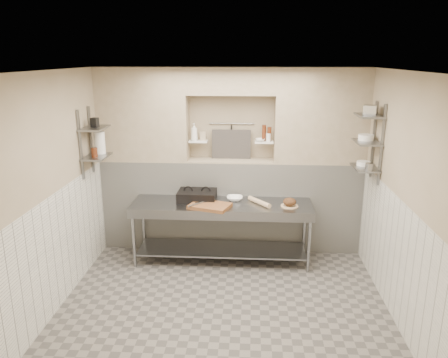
# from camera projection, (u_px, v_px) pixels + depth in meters

# --- Properties ---
(floor) EXTENTS (4.00, 3.90, 0.10)m
(floor) POSITION_uv_depth(u_px,v_px,m) (224.00, 307.00, 5.40)
(floor) COLOR #67615B
(floor) RESTS_ON ground
(ceiling) EXTENTS (4.00, 3.90, 0.10)m
(ceiling) POSITION_uv_depth(u_px,v_px,m) (224.00, 66.00, 4.61)
(ceiling) COLOR silver
(ceiling) RESTS_ON ground
(wall_left) EXTENTS (0.10, 3.90, 2.80)m
(wall_left) POSITION_uv_depth(u_px,v_px,m) (50.00, 193.00, 5.13)
(wall_left) COLOR tan
(wall_left) RESTS_ON ground
(wall_right) EXTENTS (0.10, 3.90, 2.80)m
(wall_right) POSITION_uv_depth(u_px,v_px,m) (406.00, 200.00, 4.88)
(wall_right) COLOR tan
(wall_right) RESTS_ON ground
(wall_back) EXTENTS (4.00, 0.10, 2.80)m
(wall_back) POSITION_uv_depth(u_px,v_px,m) (232.00, 157.00, 6.93)
(wall_back) COLOR tan
(wall_back) RESTS_ON ground
(wall_front) EXTENTS (4.00, 0.10, 2.80)m
(wall_front) POSITION_uv_depth(u_px,v_px,m) (206.00, 283.00, 3.09)
(wall_front) COLOR tan
(wall_front) RESTS_ON ground
(backwall_lower) EXTENTS (4.00, 0.40, 1.40)m
(backwall_lower) POSITION_uv_depth(u_px,v_px,m) (231.00, 204.00, 6.88)
(backwall_lower) COLOR silver
(backwall_lower) RESTS_ON floor
(alcove_sill) EXTENTS (1.30, 0.40, 0.02)m
(alcove_sill) POSITION_uv_depth(u_px,v_px,m) (231.00, 160.00, 6.68)
(alcove_sill) COLOR tan
(alcove_sill) RESTS_ON backwall_lower
(backwall_pillar_left) EXTENTS (1.35, 0.40, 1.40)m
(backwall_pillar_left) POSITION_uv_depth(u_px,v_px,m) (143.00, 114.00, 6.58)
(backwall_pillar_left) COLOR tan
(backwall_pillar_left) RESTS_ON backwall_lower
(backwall_pillar_right) EXTENTS (1.35, 0.40, 1.40)m
(backwall_pillar_right) POSITION_uv_depth(u_px,v_px,m) (321.00, 116.00, 6.42)
(backwall_pillar_right) COLOR tan
(backwall_pillar_right) RESTS_ON backwall_lower
(backwall_header) EXTENTS (1.30, 0.40, 0.40)m
(backwall_header) POSITION_uv_depth(u_px,v_px,m) (231.00, 81.00, 6.36)
(backwall_header) COLOR tan
(backwall_header) RESTS_ON backwall_lower
(wainscot_left) EXTENTS (0.02, 3.90, 1.40)m
(wainscot_left) POSITION_uv_depth(u_px,v_px,m) (61.00, 248.00, 5.32)
(wainscot_left) COLOR silver
(wainscot_left) RESTS_ON floor
(wainscot_right) EXTENTS (0.02, 3.90, 1.40)m
(wainscot_right) POSITION_uv_depth(u_px,v_px,m) (394.00, 257.00, 5.08)
(wainscot_right) COLOR silver
(wainscot_right) RESTS_ON floor
(alcove_shelf_left) EXTENTS (0.28, 0.16, 0.02)m
(alcove_shelf_left) POSITION_uv_depth(u_px,v_px,m) (198.00, 141.00, 6.64)
(alcove_shelf_left) COLOR white
(alcove_shelf_left) RESTS_ON backwall_lower
(alcove_shelf_right) EXTENTS (0.28, 0.16, 0.02)m
(alcove_shelf_right) POSITION_uv_depth(u_px,v_px,m) (264.00, 142.00, 6.58)
(alcove_shelf_right) COLOR white
(alcove_shelf_right) RESTS_ON backwall_lower
(utensil_rail) EXTENTS (0.70, 0.02, 0.02)m
(utensil_rail) POSITION_uv_depth(u_px,v_px,m) (232.00, 124.00, 6.70)
(utensil_rail) COLOR gray
(utensil_rail) RESTS_ON wall_back
(hanging_steel) EXTENTS (0.02, 0.02, 0.30)m
(hanging_steel) POSITION_uv_depth(u_px,v_px,m) (231.00, 135.00, 6.73)
(hanging_steel) COLOR black
(hanging_steel) RESTS_ON utensil_rail
(splash_panel) EXTENTS (0.60, 0.08, 0.45)m
(splash_panel) POSITION_uv_depth(u_px,v_px,m) (231.00, 144.00, 6.72)
(splash_panel) COLOR #383330
(splash_panel) RESTS_ON alcove_sill
(shelf_rail_left_a) EXTENTS (0.03, 0.03, 0.95)m
(shelf_rail_left_a) POSITION_uv_depth(u_px,v_px,m) (91.00, 140.00, 6.22)
(shelf_rail_left_a) COLOR slate
(shelf_rail_left_a) RESTS_ON wall_left
(shelf_rail_left_b) EXTENTS (0.03, 0.03, 0.95)m
(shelf_rail_left_b) POSITION_uv_depth(u_px,v_px,m) (81.00, 145.00, 5.83)
(shelf_rail_left_b) COLOR slate
(shelf_rail_left_b) RESTS_ON wall_left
(wall_shelf_left_lower) EXTENTS (0.30, 0.50, 0.02)m
(wall_shelf_left_lower) POSITION_uv_depth(u_px,v_px,m) (97.00, 157.00, 6.07)
(wall_shelf_left_lower) COLOR slate
(wall_shelf_left_lower) RESTS_ON wall_left
(wall_shelf_left_upper) EXTENTS (0.30, 0.50, 0.03)m
(wall_shelf_left_upper) POSITION_uv_depth(u_px,v_px,m) (94.00, 128.00, 5.96)
(wall_shelf_left_upper) COLOR slate
(wall_shelf_left_upper) RESTS_ON wall_left
(shelf_rail_right_a) EXTENTS (0.03, 0.03, 1.05)m
(shelf_rail_right_a) POSITION_uv_depth(u_px,v_px,m) (373.00, 139.00, 5.96)
(shelf_rail_right_a) COLOR slate
(shelf_rail_right_a) RESTS_ON wall_right
(shelf_rail_right_b) EXTENTS (0.03, 0.03, 1.05)m
(shelf_rail_right_b) POSITION_uv_depth(u_px,v_px,m) (382.00, 145.00, 5.58)
(shelf_rail_right_b) COLOR slate
(shelf_rail_right_b) RESTS_ON wall_right
(wall_shelf_right_lower) EXTENTS (0.30, 0.50, 0.02)m
(wall_shelf_right_lower) POSITION_uv_depth(u_px,v_px,m) (365.00, 168.00, 5.88)
(wall_shelf_right_lower) COLOR slate
(wall_shelf_right_lower) RESTS_ON wall_right
(wall_shelf_right_mid) EXTENTS (0.30, 0.50, 0.02)m
(wall_shelf_right_mid) POSITION_uv_depth(u_px,v_px,m) (367.00, 142.00, 5.78)
(wall_shelf_right_mid) COLOR slate
(wall_shelf_right_mid) RESTS_ON wall_right
(wall_shelf_right_upper) EXTENTS (0.30, 0.50, 0.03)m
(wall_shelf_right_upper) POSITION_uv_depth(u_px,v_px,m) (369.00, 116.00, 5.69)
(wall_shelf_right_upper) COLOR slate
(wall_shelf_right_upper) RESTS_ON wall_right
(prep_table) EXTENTS (2.60, 0.70, 0.90)m
(prep_table) POSITION_uv_depth(u_px,v_px,m) (222.00, 220.00, 6.35)
(prep_table) COLOR gray
(prep_table) RESTS_ON floor
(panini_press) EXTENTS (0.56, 0.41, 0.15)m
(panini_press) POSITION_uv_depth(u_px,v_px,m) (197.00, 196.00, 6.40)
(panini_press) COLOR black
(panini_press) RESTS_ON prep_table
(cutting_board) EXTENTS (0.64, 0.53, 0.05)m
(cutting_board) POSITION_uv_depth(u_px,v_px,m) (210.00, 206.00, 6.11)
(cutting_board) COLOR brown
(cutting_board) RESTS_ON prep_table
(knife_blade) EXTENTS (0.25, 0.09, 0.01)m
(knife_blade) POSITION_uv_depth(u_px,v_px,m) (204.00, 202.00, 6.20)
(knife_blade) COLOR gray
(knife_blade) RESTS_ON cutting_board
(tongs) EXTENTS (0.20, 0.23, 0.03)m
(tongs) POSITION_uv_depth(u_px,v_px,m) (196.00, 204.00, 6.08)
(tongs) COLOR gray
(tongs) RESTS_ON cutting_board
(mixing_bowl) EXTENTS (0.24, 0.24, 0.06)m
(mixing_bowl) POSITION_uv_depth(u_px,v_px,m) (235.00, 198.00, 6.42)
(mixing_bowl) COLOR white
(mixing_bowl) RESTS_ON prep_table
(rolling_pin) EXTENTS (0.33, 0.40, 0.07)m
(rolling_pin) POSITION_uv_depth(u_px,v_px,m) (259.00, 202.00, 6.25)
(rolling_pin) COLOR tan
(rolling_pin) RESTS_ON prep_table
(bread_board) EXTENTS (0.25, 0.25, 0.01)m
(bread_board) POSITION_uv_depth(u_px,v_px,m) (289.00, 206.00, 6.16)
(bread_board) COLOR tan
(bread_board) RESTS_ON prep_table
(bread_loaf) EXTENTS (0.19, 0.19, 0.11)m
(bread_loaf) POSITION_uv_depth(u_px,v_px,m) (290.00, 202.00, 6.15)
(bread_loaf) COLOR #4C2D19
(bread_loaf) RESTS_ON bread_board
(bottle_soap) EXTENTS (0.13, 0.13, 0.26)m
(bottle_soap) POSITION_uv_depth(u_px,v_px,m) (194.00, 132.00, 6.59)
(bottle_soap) COLOR white
(bottle_soap) RESTS_ON alcove_shelf_left
(jar_alcove) EXTENTS (0.09, 0.09, 0.13)m
(jar_alcove) POSITION_uv_depth(u_px,v_px,m) (203.00, 136.00, 6.64)
(jar_alcove) COLOR tan
(jar_alcove) RESTS_ON alcove_shelf_left
(bowl_alcove) EXTENTS (0.17, 0.17, 0.04)m
(bowl_alcove) POSITION_uv_depth(u_px,v_px,m) (260.00, 140.00, 6.55)
(bowl_alcove) COLOR white
(bowl_alcove) RESTS_ON alcove_shelf_right
(condiment_a) EXTENTS (0.06, 0.06, 0.22)m
(condiment_a) POSITION_uv_depth(u_px,v_px,m) (269.00, 134.00, 6.54)
(condiment_a) COLOR #4C200E
(condiment_a) RESTS_ON alcove_shelf_right
(condiment_b) EXTENTS (0.06, 0.06, 0.24)m
(condiment_b) POSITION_uv_depth(u_px,v_px,m) (264.00, 133.00, 6.57)
(condiment_b) COLOR #4C200E
(condiment_b) RESTS_ON alcove_shelf_right
(condiment_c) EXTENTS (0.07, 0.07, 0.12)m
(condiment_c) POSITION_uv_depth(u_px,v_px,m) (269.00, 137.00, 6.55)
(condiment_c) COLOR white
(condiment_c) RESTS_ON alcove_shelf_right
(jug_left) EXTENTS (0.16, 0.16, 0.31)m
(jug_left) POSITION_uv_depth(u_px,v_px,m) (100.00, 143.00, 6.18)
(jug_left) COLOR white
(jug_left) RESTS_ON wall_shelf_left_lower
(jar_left) EXTENTS (0.09, 0.09, 0.13)m
(jar_left) POSITION_uv_depth(u_px,v_px,m) (94.00, 152.00, 5.98)
(jar_left) COLOR #4C200E
(jar_left) RESTS_ON wall_shelf_left_lower
(box_left_upper) EXTENTS (0.11, 0.11, 0.13)m
(box_left_upper) POSITION_uv_depth(u_px,v_px,m) (95.00, 122.00, 5.97)
(box_left_upper) COLOR black
(box_left_upper) RESTS_ON wall_shelf_left_upper
(bowl_right) EXTENTS (0.18, 0.18, 0.05)m
(bowl_right) POSITION_uv_depth(u_px,v_px,m) (364.00, 163.00, 5.94)
(bowl_right) COLOR white
(bowl_right) RESTS_ON wall_shelf_right_lower
(canister_right) EXTENTS (0.10, 0.10, 0.10)m
(canister_right) POSITION_uv_depth(u_px,v_px,m) (369.00, 167.00, 5.66)
(canister_right) COLOR gray
(canister_right) RESTS_ON wall_shelf_right_lower
(bowl_right_mid) EXTENTS (0.20, 0.20, 0.08)m
(bowl_right_mid) POSITION_uv_depth(u_px,v_px,m) (366.00, 137.00, 5.84)
(bowl_right_mid) COLOR white
(bowl_right_mid) RESTS_ON wall_shelf_right_mid
(basket_right) EXTENTS (0.21, 0.24, 0.13)m
(basket_right) POSITION_uv_depth(u_px,v_px,m) (370.00, 110.00, 5.66)
(basket_right) COLOR gray
(basket_right) RESTS_ON wall_shelf_right_upper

